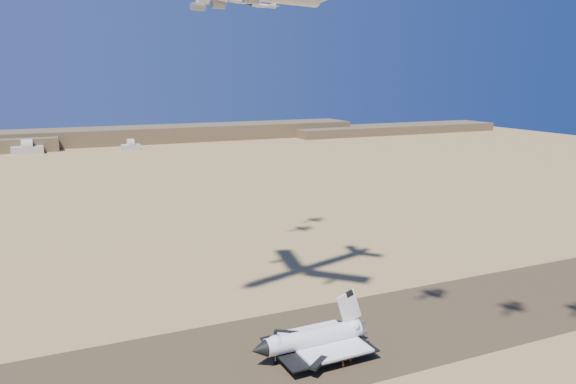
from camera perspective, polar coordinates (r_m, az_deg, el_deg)
name	(u,v)px	position (r m, az deg, el deg)	size (l,w,h in m)	color
ground	(258,357)	(163.43, -3.07, -16.39)	(1200.00, 1200.00, 0.00)	#AA874B
runway	(258,357)	(163.42, -3.07, -16.38)	(600.00, 50.00, 0.06)	#4F4127
ridgeline	(146,137)	(675.77, -14.27, 5.46)	(960.00, 90.00, 18.00)	brown
hangars	(23,150)	(617.44, -25.33, 3.87)	(200.50, 29.50, 30.00)	beige
shuttle	(313,340)	(162.05, 2.53, -14.78)	(35.37, 22.11, 17.44)	white
crew_a	(343,364)	(158.34, 5.59, -17.01)	(0.68, 0.45, 1.86)	orange
crew_b	(350,360)	(160.47, 6.36, -16.63)	(0.87, 0.50, 1.79)	orange
crew_c	(347,359)	(161.02, 6.01, -16.52)	(1.03, 0.53, 1.77)	orange
chase_jet_e	(242,1)	(225.94, -4.66, 18.76)	(16.01, 9.01, 4.02)	silver
chase_jet_f	(263,5)	(242.86, -2.58, 18.41)	(15.49, 9.03, 3.95)	silver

